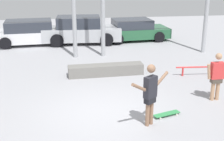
# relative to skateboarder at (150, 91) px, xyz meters

# --- Properties ---
(ground_plane) EXTENTS (36.00, 36.00, 0.00)m
(ground_plane) POSITION_rel_skateboarder_xyz_m (-1.13, 0.91, -0.98)
(ground_plane) COLOR #9E9EA3
(skateboarder) EXTENTS (1.22, 0.89, 1.73)m
(skateboarder) POSITION_rel_skateboarder_xyz_m (0.00, 0.00, 0.00)
(skateboarder) COLOR #8C664C
(skateboarder) RESTS_ON ground_plane
(skateboard) EXTENTS (0.85, 0.45, 0.08)m
(skateboard) POSITION_rel_skateboarder_xyz_m (0.64, 0.45, -0.92)
(skateboard) COLOR #338C4C
(skateboard) RESTS_ON ground_plane
(grind_box) EXTENTS (3.01, 0.70, 0.43)m
(grind_box) POSITION_rel_skateboarder_xyz_m (-0.67, 4.28, -0.77)
(grind_box) COLOR slate
(grind_box) RESTS_ON ground_plane
(grind_rail) EXTENTS (3.07, 0.28, 0.38)m
(grind_rail) POSITION_rel_skateboarder_xyz_m (3.59, 3.66, -0.67)
(grind_rail) COLOR red
(grind_rail) RESTS_ON ground_plane
(parked_car_white) EXTENTS (4.64, 2.25, 1.33)m
(parked_car_white) POSITION_rel_skateboarder_xyz_m (-4.13, 10.12, -0.34)
(parked_car_white) COLOR white
(parked_car_white) RESTS_ON ground_plane
(parked_car_silver) EXTENTS (4.40, 2.09, 1.50)m
(parked_car_silver) POSITION_rel_skateboarder_xyz_m (-1.39, 9.99, -0.26)
(parked_car_silver) COLOR #B7BABF
(parked_car_silver) RESTS_ON ground_plane
(parked_car_green) EXTENTS (4.06, 2.27, 1.23)m
(parked_car_green) POSITION_rel_skateboarder_xyz_m (1.72, 10.36, -0.39)
(parked_car_green) COLOR #28603D
(parked_car_green) RESTS_ON ground_plane
(bystander) EXTENTS (0.73, 0.22, 1.58)m
(bystander) POSITION_rel_skateboarder_xyz_m (2.53, 1.35, -0.13)
(bystander) COLOR tan
(bystander) RESTS_ON ground_plane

